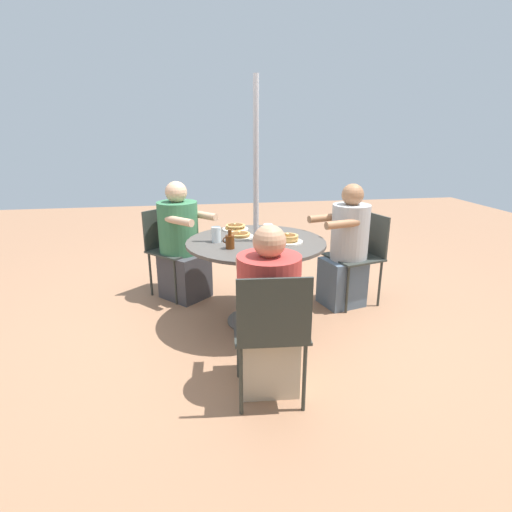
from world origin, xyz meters
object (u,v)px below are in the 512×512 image
pancake_plate_a (288,239)px  syrup_bottle (230,241)px  pancake_plate_c (240,235)px  pancake_plate_d (235,228)px  diner_north (346,251)px  coffee_cup (268,229)px  diner_east (181,247)px  patio_chair_north (361,251)px  drinking_glass_a (216,234)px  pancake_plate_b (270,248)px  patio_chair_east (170,245)px  patio_chair_south (271,327)px  patio_table (256,257)px  diner_south (268,317)px

pancake_plate_a → syrup_bottle: syrup_bottle is taller
pancake_plate_c → syrup_bottle: bearing=70.2°
pancake_plate_d → diner_north: bearing=170.7°
syrup_bottle → coffee_cup: size_ratio=1.60×
diner_east → pancake_plate_d: diner_east is taller
diner_east → diner_north: bearing=120.8°
patio_chair_north → drinking_glass_a: 1.45m
diner_east → pancake_plate_a: (-0.89, 0.77, 0.24)m
diner_north → pancake_plate_b: size_ratio=4.87×
patio_chair_east → pancake_plate_d: size_ratio=3.63×
pancake_plate_b → syrup_bottle: syrup_bottle is taller
patio_chair_south → pancake_plate_c: bearing=96.1°
patio_chair_south → coffee_cup: bearing=84.6°
pancake_plate_c → coffee_cup: coffee_cup is taller
coffee_cup → patio_chair_north: bearing=-174.3°
patio_table → drinking_glass_a: 0.39m
patio_chair_south → pancake_plate_a: bearing=75.8°
diner_east → patio_table: bearing=90.0°
patio_chair_east → pancake_plate_a: bearing=95.1°
patio_chair_north → diner_south: size_ratio=0.79×
diner_east → pancake_plate_a: bearing=95.9°
diner_east → pancake_plate_a: size_ratio=4.87×
diner_east → coffee_cup: 0.95m
diner_north → patio_chair_east: size_ratio=1.34×
patio_chair_east → diner_south: bearing=68.3°
patio_chair_south → syrup_bottle: syrup_bottle is taller
diner_north → diner_east: (1.54, -0.44, -0.01)m
pancake_plate_d → syrup_bottle: 0.61m
patio_table → syrup_bottle: syrup_bottle is taller
patio_chair_north → pancake_plate_c: patio_chair_north is taller
pancake_plate_a → coffee_cup: size_ratio=2.53×
patio_chair_south → diner_south: (-0.01, -0.17, -0.02)m
diner_south → pancake_plate_b: bearing=82.7°
patio_chair_south → pancake_plate_b: bearing=84.3°
syrup_bottle → pancake_plate_b: bearing=160.8°
pancake_plate_a → patio_chair_south: bearing=71.3°
patio_chair_north → patio_table: bearing=90.0°
drinking_glass_a → syrup_bottle: bearing=113.6°
patio_chair_east → coffee_cup: size_ratio=9.18×
pancake_plate_b → diner_north: bearing=-147.7°
patio_table → diner_south: size_ratio=1.06×
syrup_bottle → patio_table: bearing=-141.1°
coffee_cup → patio_table: bearing=53.9°
diner_east → diner_south: diner_east is taller
diner_south → patio_chair_north: bearing=51.2°
pancake_plate_d → drinking_glass_a: (0.20, 0.39, 0.04)m
pancake_plate_a → coffee_cup: coffee_cup is taller
patio_chair_east → pancake_plate_a: (-1.01, 0.90, 0.25)m
patio_chair_south → pancake_plate_c: patio_chair_south is taller
syrup_bottle → patio_chair_north: bearing=-160.0°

